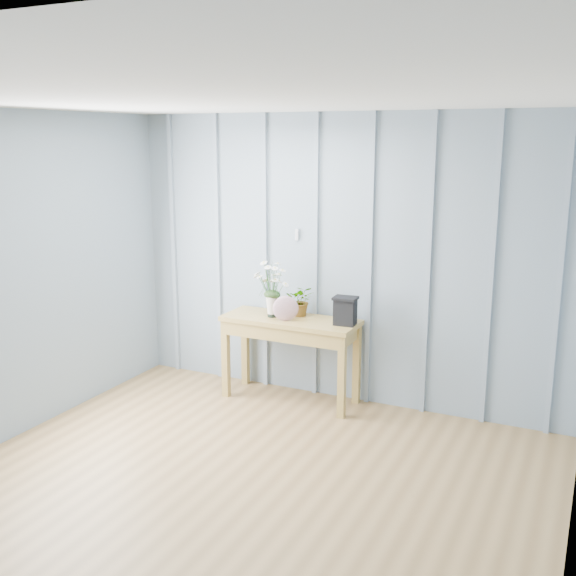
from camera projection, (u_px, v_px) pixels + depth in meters
The scene contains 7 objects.
ground at pixel (207, 522), 4.11m from camera, with size 4.50×4.50×0.00m, color brown.
room_shell at pixel (273, 184), 4.47m from camera, with size 4.00×4.50×2.50m.
sideboard at pixel (290, 331), 5.88m from camera, with size 1.20×0.45×0.75m.
daisy_vase at pixel (272, 280), 5.83m from camera, with size 0.37×0.28×0.52m.
spider_plant at pixel (301, 301), 5.91m from camera, with size 0.25×0.21×0.28m, color #1B3315.
felt_disc_vessel at pixel (286, 308), 5.75m from camera, with size 0.22×0.06×0.22m, color #824063.
carved_box at pixel (345, 311), 5.63m from camera, with size 0.21×0.17×0.24m.
Camera 1 is at (2.03, -3.12, 2.30)m, focal length 42.00 mm.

